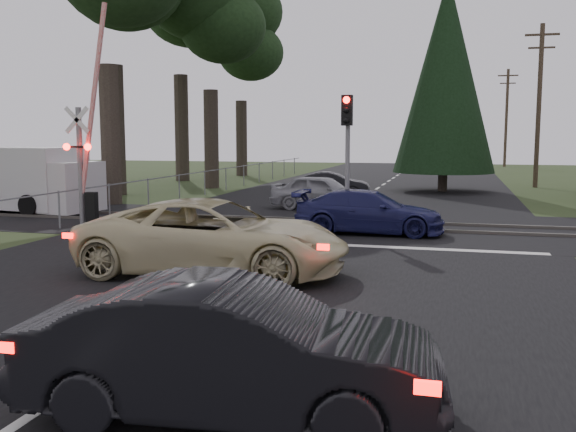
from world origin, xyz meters
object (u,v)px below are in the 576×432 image
(silver_car, at_px, (322,192))
(white_van, at_px, (23,179))
(utility_pole_mid, at_px, (539,103))
(utility_pole_far, at_px, (506,116))
(traffic_signal_center, at_px, (347,139))
(dark_car_far, at_px, (332,185))
(cream_coupe, at_px, (214,237))
(crossing_signal, at_px, (86,162))
(blue_sedan, at_px, (369,212))
(dark_hatchback, at_px, (232,352))

(silver_car, bearing_deg, white_van, 113.59)
(utility_pole_mid, distance_m, utility_pole_far, 25.00)
(traffic_signal_center, relative_size, dark_car_far, 1.16)
(utility_pole_mid, xyz_separation_m, white_van, (-20.33, -17.36, -3.48))
(traffic_signal_center, bearing_deg, dark_car_far, 103.09)
(utility_pole_mid, xyz_separation_m, dark_car_far, (-10.02, -8.49, -4.14))
(utility_pole_far, height_order, silver_car, utility_pole_far)
(utility_pole_mid, xyz_separation_m, cream_coupe, (-9.18, -25.98, -3.94))
(traffic_signal_center, xyz_separation_m, silver_car, (-1.91, 5.54, -2.12))
(crossing_signal, bearing_deg, dark_car_far, 63.86)
(utility_pole_mid, xyz_separation_m, utility_pole_far, (0.00, 25.00, 0.00))
(traffic_signal_center, bearing_deg, blue_sedan, -13.52)
(cream_coupe, relative_size, white_van, 0.86)
(dark_car_far, bearing_deg, silver_car, -178.88)
(cream_coupe, bearing_deg, dark_hatchback, -158.47)
(dark_hatchback, xyz_separation_m, silver_car, (-2.95, 18.68, -0.03))
(crossing_signal, height_order, white_van, crossing_signal)
(dark_car_far, bearing_deg, crossing_signal, 148.40)
(cream_coupe, relative_size, dark_hatchback, 1.31)
(dark_car_far, distance_m, white_van, 13.62)
(white_van, bearing_deg, dark_hatchback, -38.77)
(traffic_signal_center, xyz_separation_m, cream_coupe, (-1.68, -6.66, -2.02))
(crossing_signal, bearing_deg, blue_sedan, 4.58)
(utility_pole_far, bearing_deg, dark_car_far, -106.66)
(cream_coupe, bearing_deg, traffic_signal_center, -15.41)
(utility_pole_far, xyz_separation_m, white_van, (-20.33, -42.36, -3.48))
(crossing_signal, bearing_deg, dark_hatchback, -52.72)
(blue_sedan, bearing_deg, dark_hatchback, -179.42)
(traffic_signal_center, height_order, white_van, traffic_signal_center)
(silver_car, relative_size, dark_car_far, 1.13)
(silver_car, height_order, white_van, white_van)
(utility_pole_far, bearing_deg, silver_car, -103.63)
(dark_hatchback, relative_size, white_van, 0.66)
(blue_sedan, bearing_deg, silver_car, 23.77)
(utility_pole_mid, xyz_separation_m, silver_car, (-9.41, -13.79, -4.04))
(dark_hatchback, height_order, dark_car_far, dark_hatchback)
(dark_car_far, height_order, white_van, white_van)
(cream_coupe, distance_m, blue_sedan, 6.92)
(traffic_signal_center, bearing_deg, utility_pole_mid, 68.79)
(blue_sedan, xyz_separation_m, dark_car_far, (-3.23, 11.01, -0.06))
(crossing_signal, height_order, silver_car, crossing_signal)
(crossing_signal, height_order, utility_pole_far, utility_pole_far)
(crossing_signal, height_order, cream_coupe, crossing_signal)
(blue_sedan, bearing_deg, utility_pole_far, -9.56)
(blue_sedan, bearing_deg, cream_coupe, 158.88)
(crossing_signal, bearing_deg, traffic_signal_center, 6.15)
(traffic_signal_center, xyz_separation_m, white_van, (-12.83, 1.96, -1.56))
(utility_pole_mid, distance_m, silver_car, 17.17)
(traffic_signal_center, bearing_deg, cream_coupe, -104.13)
(dark_hatchback, xyz_separation_m, blue_sedan, (-0.33, 12.97, -0.07))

